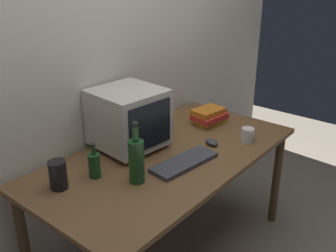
# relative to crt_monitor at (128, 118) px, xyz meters

# --- Properties ---
(back_wall) EXTENTS (4.00, 0.08, 2.50)m
(back_wall) POSITION_rel_crt_monitor_xyz_m (0.08, 0.26, 0.31)
(back_wall) COLOR silver
(back_wall) RESTS_ON ground
(desk) EXTENTS (1.68, 0.87, 0.75)m
(desk) POSITION_rel_crt_monitor_xyz_m (0.08, -0.24, -0.27)
(desk) COLOR brown
(desk) RESTS_ON ground
(crt_monitor) EXTENTS (0.41, 0.42, 0.37)m
(crt_monitor) POSITION_rel_crt_monitor_xyz_m (0.00, 0.00, 0.00)
(crt_monitor) COLOR beige
(crt_monitor) RESTS_ON desk
(keyboard) EXTENTS (0.43, 0.19, 0.02)m
(keyboard) POSITION_rel_crt_monitor_xyz_m (0.04, -0.39, -0.18)
(keyboard) COLOR #3F3F47
(keyboard) RESTS_ON desk
(computer_mouse) EXTENTS (0.09, 0.11, 0.04)m
(computer_mouse) POSITION_rel_crt_monitor_xyz_m (0.35, -0.37, -0.17)
(computer_mouse) COLOR #3F3F47
(computer_mouse) RESTS_ON desk
(bottle_tall) EXTENTS (0.08, 0.08, 0.34)m
(bottle_tall) POSITION_rel_crt_monitor_xyz_m (-0.26, -0.31, -0.07)
(bottle_tall) COLOR #1E4C23
(bottle_tall) RESTS_ON desk
(bottle_short) EXTENTS (0.06, 0.06, 0.20)m
(bottle_short) POSITION_rel_crt_monitor_xyz_m (-0.37, -0.11, -0.12)
(bottle_short) COLOR #1E4C23
(bottle_short) RESTS_ON desk
(book_stack) EXTENTS (0.25, 0.20, 0.11)m
(book_stack) POSITION_rel_crt_monitor_xyz_m (0.63, -0.17, -0.14)
(book_stack) COLOR gold
(book_stack) RESTS_ON desk
(mug) EXTENTS (0.12, 0.08, 0.09)m
(mug) POSITION_rel_crt_monitor_xyz_m (0.54, -0.52, -0.15)
(mug) COLOR white
(mug) RESTS_ON desk
(metal_canister) EXTENTS (0.09, 0.09, 0.15)m
(metal_canister) POSITION_rel_crt_monitor_xyz_m (-0.56, -0.05, -0.12)
(metal_canister) COLOR black
(metal_canister) RESTS_ON desk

